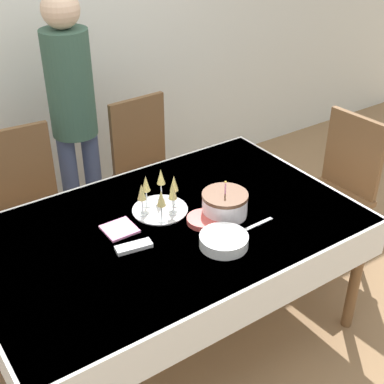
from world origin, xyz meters
The scene contains 14 objects.
ground_plane centered at (0.00, 0.00, 0.00)m, with size 12.00×12.00×0.00m, color #93704C.
wall_back centered at (0.00, 1.59, 1.35)m, with size 8.00×0.05×2.70m.
dining_table centered at (0.00, 0.00, 0.63)m, with size 1.87×1.17×0.73m.
dining_chair_far_left centered at (-0.41, 0.91, 0.54)m, with size 0.45×0.45×0.97m.
dining_chair_far_right centered at (0.41, 0.91, 0.54)m, with size 0.44×0.44×0.97m.
dining_chair_right_end centered at (1.25, 0.01, 0.54)m, with size 0.45×0.45×0.97m.
birthday_cake centered at (0.28, -0.08, 0.79)m, with size 0.23×0.23×0.20m.
champagne_tray centered at (0.04, 0.13, 0.82)m, with size 0.28×0.28×0.18m.
plate_stack_main centered at (0.12, -0.29, 0.76)m, with size 0.23×0.23×0.06m.
plate_stack_dessert centered at (0.16, -0.08, 0.75)m, with size 0.17×0.17×0.03m.
cake_knife centered at (0.31, -0.25, 0.74)m, with size 0.30×0.03×0.00m.
fork_pile centered at (-0.23, -0.07, 0.74)m, with size 0.18×0.09×0.02m.
napkin_pile centered at (-0.22, 0.10, 0.74)m, with size 0.15×0.15×0.01m.
person_standing centered at (0.00, 1.08, 1.01)m, with size 0.28×0.28×1.67m.
Camera 1 is at (-1.12, -1.84, 2.23)m, focal length 50.00 mm.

